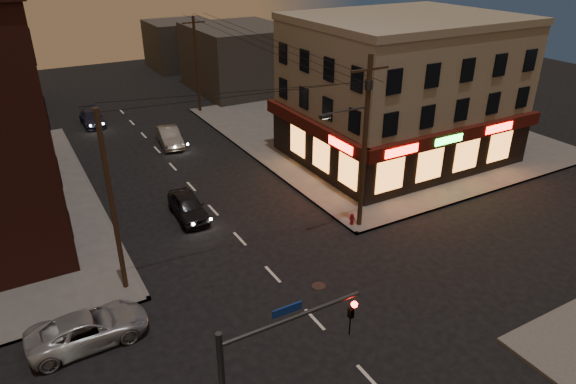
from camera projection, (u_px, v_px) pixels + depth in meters
ground at (315, 319)px, 23.08m from camera, size 120.00×120.00×0.00m
sidewalk_ne at (371, 130)px, 45.87m from camera, size 24.00×28.00×0.15m
pizza_building at (400, 89)px, 38.28m from camera, size 15.85×12.85×10.50m
bg_building_ne_a at (239, 58)px, 57.40m from camera, size 10.00×12.00×7.00m
bg_building_ne_b at (181, 45)px, 67.65m from camera, size 8.00×8.00×6.00m
utility_pole_main at (364, 135)px, 28.04m from camera, size 4.20×0.44×10.00m
utility_pole_far at (197, 65)px, 49.01m from camera, size 0.26×0.26×9.00m
utility_pole_west at (112, 205)px, 23.08m from camera, size 0.24×0.24×9.00m
traffic_signal at (257, 383)px, 14.40m from camera, size 4.49×0.32×6.47m
suv_cross at (88, 328)px, 21.54m from camera, size 4.96×2.35×1.37m
sedan_near at (188, 206)px, 31.34m from camera, size 1.95×4.39×1.47m
sedan_mid at (169, 137)px, 42.45m from camera, size 2.05×4.63×1.48m
sedan_far at (92, 118)px, 47.20m from camera, size 1.84×4.48×1.30m
fire_hydrant at (352, 218)px, 30.36m from camera, size 0.33×0.33×0.73m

